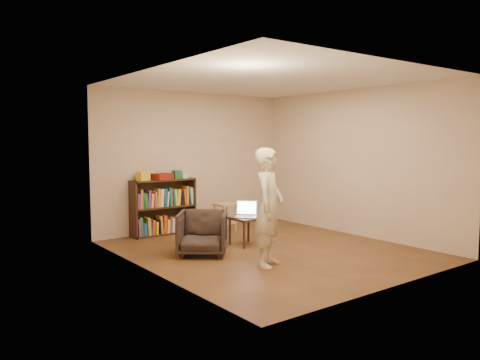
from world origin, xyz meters
TOP-DOWN VIEW (x-y plane):
  - floor at (0.00, 0.00)m, footprint 4.50×4.50m
  - ceiling at (0.00, 0.00)m, footprint 4.50×4.50m
  - wall_back at (0.00, 2.25)m, footprint 4.00×0.00m
  - wall_left at (-2.00, 0.00)m, footprint 0.00×4.50m
  - wall_right at (2.00, 0.00)m, footprint 0.00×4.50m
  - bookshelf at (-0.73, 2.09)m, footprint 1.20×0.30m
  - box_yellow at (-1.13, 2.07)m, footprint 0.23×0.19m
  - red_cloth at (-0.76, 2.06)m, footprint 0.37×0.31m
  - box_green at (-0.43, 2.10)m, footprint 0.16×0.16m
  - box_white at (-0.29, 2.09)m, footprint 0.12×0.12m
  - stool at (0.35, 1.69)m, footprint 0.36×0.36m
  - armchair at (-0.98, 0.38)m, footprint 1.00×1.00m
  - side_table at (-0.06, 0.50)m, footprint 0.45×0.45m
  - laptop at (-0.04, 0.53)m, footprint 0.46×0.46m
  - person at (-0.58, -0.68)m, footprint 0.70×0.64m

SIDE VIEW (x-z plane):
  - floor at x=0.00m, z-range 0.00..0.00m
  - armchair at x=-0.98m, z-range 0.00..0.66m
  - side_table at x=-0.06m, z-range 0.15..0.61m
  - stool at x=0.35m, z-range 0.16..0.68m
  - bookshelf at x=-0.73m, z-range -0.06..0.94m
  - laptop at x=-0.04m, z-range 0.39..0.64m
  - person at x=-0.58m, z-range 0.00..1.60m
  - box_white at x=-0.29m, z-range 1.00..1.09m
  - red_cloth at x=-0.76m, z-range 1.00..1.11m
  - box_green at x=-0.43m, z-range 1.00..1.15m
  - box_yellow at x=-1.13m, z-range 1.00..1.16m
  - wall_back at x=0.00m, z-range -0.70..3.30m
  - wall_left at x=-2.00m, z-range -0.95..3.55m
  - wall_right at x=2.00m, z-range -0.95..3.55m
  - ceiling at x=0.00m, z-range 2.60..2.60m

